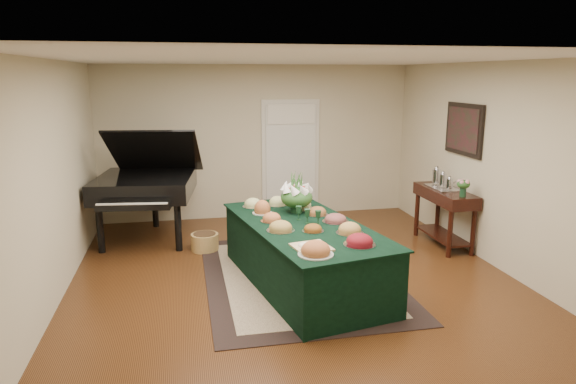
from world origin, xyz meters
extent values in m
plane|color=black|center=(0.00, 0.00, 0.00)|extent=(6.00, 6.00, 0.00)
cube|color=black|center=(0.07, 0.01, 0.01)|extent=(2.33, 3.27, 0.01)
cube|color=#C8B696|center=(0.07, 0.01, 0.01)|extent=(1.87, 2.80, 0.01)
cube|color=beige|center=(0.60, 2.98, 1.05)|extent=(1.05, 0.04, 2.10)
cube|color=silver|center=(0.60, 2.96, 1.00)|extent=(0.90, 0.06, 2.00)
cube|color=black|center=(0.08, -0.25, 0.38)|extent=(1.67, 2.78, 0.76)
cube|color=black|center=(0.08, -0.25, 0.77)|extent=(1.74, 2.85, 0.02)
cylinder|color=silver|center=(-0.41, 0.67, 0.78)|extent=(0.28, 0.28, 0.01)
ellipsoid|color=#D6D786|center=(-0.41, 0.67, 0.83)|extent=(0.23, 0.23, 0.08)
cylinder|color=silver|center=(0.50, -0.73, 0.78)|extent=(0.31, 0.31, 0.01)
ellipsoid|color=#B78742|center=(0.50, -0.73, 0.83)|extent=(0.26, 0.26, 0.09)
cylinder|color=silver|center=(-0.07, 0.69, 0.78)|extent=(0.27, 0.27, 0.01)
ellipsoid|color=#D6D786|center=(-0.07, 0.69, 0.83)|extent=(0.22, 0.22, 0.09)
cylinder|color=silver|center=(-0.28, -0.07, 0.78)|extent=(0.27, 0.27, 0.01)
ellipsoid|color=#C16938|center=(-0.28, -0.07, 0.83)|extent=(0.22, 0.22, 0.08)
cylinder|color=#A8B1A8|center=(-0.06, -1.33, 0.78)|extent=(0.36, 0.36, 0.01)
ellipsoid|color=#C16938|center=(-0.06, -1.33, 0.84)|extent=(0.30, 0.30, 0.10)
cylinder|color=silver|center=(-0.25, -0.48, 0.78)|extent=(0.32, 0.32, 0.01)
ellipsoid|color=#A88943|center=(-0.25, -0.48, 0.83)|extent=(0.27, 0.27, 0.08)
cylinder|color=silver|center=(0.22, 0.44, 0.78)|extent=(0.30, 0.30, 0.01)
ellipsoid|color=#D6D786|center=(0.22, 0.44, 0.84)|extent=(0.25, 0.25, 0.11)
cylinder|color=silver|center=(0.18, 0.79, 0.78)|extent=(0.31, 0.31, 0.01)
ellipsoid|color=#B78742|center=(0.18, 0.79, 0.83)|extent=(0.25, 0.25, 0.09)
cylinder|color=silver|center=(0.11, -0.57, 0.78)|extent=(0.25, 0.25, 0.01)
ellipsoid|color=brown|center=(0.11, -0.57, 0.82)|extent=(0.21, 0.21, 0.06)
cylinder|color=#A8B1A8|center=(-0.33, 0.32, 0.78)|extent=(0.26, 0.26, 0.01)
ellipsoid|color=#C16938|center=(-0.33, 0.32, 0.85)|extent=(0.21, 0.21, 0.12)
cylinder|color=silver|center=(0.48, -0.25, 0.78)|extent=(0.32, 0.32, 0.01)
ellipsoid|color=brown|center=(0.48, -0.25, 0.82)|extent=(0.26, 0.26, 0.07)
cylinder|color=silver|center=(0.47, -1.13, 0.78)|extent=(0.34, 0.34, 0.01)
ellipsoid|color=maroon|center=(0.47, -1.13, 0.83)|extent=(0.28, 0.28, 0.08)
cylinder|color=silver|center=(0.34, 0.10, 0.78)|extent=(0.28, 0.28, 0.01)
ellipsoid|color=brown|center=(0.34, 0.10, 0.83)|extent=(0.23, 0.23, 0.07)
cube|color=tan|center=(-0.05, -1.12, 0.79)|extent=(0.43, 0.43, 0.02)
ellipsoid|color=white|center=(-0.11, -1.09, 0.83)|extent=(0.14, 0.14, 0.08)
ellipsoid|color=white|center=(0.02, -1.05, 0.83)|extent=(0.12, 0.12, 0.07)
cube|color=orange|center=(0.02, -1.19, 0.82)|extent=(0.11, 0.11, 0.05)
cylinder|color=#15351E|center=(0.11, 0.29, 0.86)|extent=(0.16, 0.16, 0.16)
ellipsoid|color=#285622|center=(0.11, 0.29, 0.97)|extent=(0.41, 0.41, 0.27)
cylinder|color=black|center=(-2.52, 1.48, 0.35)|extent=(0.10, 0.10, 0.71)
cylinder|color=black|center=(-1.42, 1.33, 0.35)|extent=(0.10, 0.10, 0.71)
cylinder|color=black|center=(-1.81, 2.66, 0.35)|extent=(0.10, 0.10, 0.71)
cube|color=black|center=(-1.89, 2.01, 0.86)|extent=(1.60, 1.69, 0.30)
cube|color=black|center=(-2.00, 1.16, 0.76)|extent=(1.03, 0.35, 0.10)
cube|color=black|center=(-1.73, 2.14, 1.36)|extent=(1.49, 1.26, 0.78)
cylinder|color=#A07B40|center=(-1.05, 1.27, 0.12)|extent=(0.40, 0.40, 0.25)
cylinder|color=black|center=(2.31, 0.27, 0.34)|extent=(0.07, 0.07, 0.68)
cylinder|color=black|center=(2.68, 0.27, 0.34)|extent=(0.07, 0.07, 0.68)
cylinder|color=black|center=(2.31, 1.31, 0.34)|extent=(0.07, 0.07, 0.68)
cylinder|color=black|center=(2.68, 1.31, 0.34)|extent=(0.07, 0.07, 0.68)
cube|color=black|center=(2.50, 0.79, 0.77)|extent=(0.45, 1.24, 0.18)
cube|color=black|center=(2.50, 0.79, 0.15)|extent=(0.38, 1.09, 0.03)
cube|color=silver|center=(2.50, 0.88, 0.87)|extent=(0.34, 0.58, 0.02)
cylinder|color=#15351E|center=(2.50, 0.32, 0.93)|extent=(0.09, 0.09, 0.13)
ellipsoid|color=pink|center=(2.50, 0.32, 1.05)|extent=(0.20, 0.20, 0.13)
cube|color=black|center=(2.72, 0.79, 1.75)|extent=(0.04, 0.95, 0.75)
cube|color=#461220|center=(2.69, 0.79, 1.75)|extent=(0.01, 0.82, 0.62)
camera|label=1|loc=(-1.31, -6.01, 2.53)|focal=32.00mm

